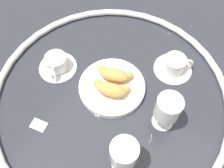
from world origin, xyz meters
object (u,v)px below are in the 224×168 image
(croissant_small, at_px, (114,74))
(sugar_packet, at_px, (39,125))
(pastry_plate, at_px, (112,87))
(juice_glass_right, at_px, (168,109))
(coffee_cup_far, at_px, (174,65))
(juice_glass_left, at_px, (124,154))
(coffee_cup_near, at_px, (56,64))
(croissant_large, at_px, (110,88))

(croissant_small, bearing_deg, sugar_packet, -113.84)
(pastry_plate, bearing_deg, juice_glass_right, -5.56)
(coffee_cup_far, distance_m, sugar_packet, 0.50)
(sugar_packet, bearing_deg, juice_glass_left, -0.80)
(coffee_cup_near, xyz_separation_m, sugar_packet, (0.08, -0.20, -0.02))
(croissant_large, height_order, coffee_cup_far, croissant_large)
(juice_glass_left, bearing_deg, sugar_packet, -172.24)
(croissant_small, bearing_deg, juice_glass_left, -53.54)
(juice_glass_left, height_order, sugar_packet, juice_glass_left)
(coffee_cup_far, relative_size, juice_glass_right, 0.97)
(pastry_plate, relative_size, coffee_cup_far, 1.67)
(juice_glass_left, height_order, juice_glass_right, same)
(croissant_small, height_order, sugar_packet, croissant_small)
(croissant_small, height_order, juice_glass_left, juice_glass_left)
(coffee_cup_near, bearing_deg, sugar_packet, -67.65)
(croissant_large, distance_m, juice_glass_left, 0.24)
(coffee_cup_far, height_order, sugar_packet, coffee_cup_far)
(pastry_plate, distance_m, coffee_cup_far, 0.23)
(croissant_large, height_order, juice_glass_left, juice_glass_left)
(pastry_plate, height_order, croissant_large, croissant_large)
(juice_glass_left, bearing_deg, coffee_cup_far, 91.95)
(juice_glass_right, relative_size, sugar_packet, 2.80)
(juice_glass_right, bearing_deg, croissant_large, -178.97)
(croissant_small, bearing_deg, croissant_large, -71.36)
(sugar_packet, bearing_deg, croissant_large, 49.15)
(croissant_small, bearing_deg, juice_glass_right, -13.03)
(pastry_plate, relative_size, juice_glass_right, 1.62)
(croissant_large, distance_m, coffee_cup_near, 0.22)
(pastry_plate, xyz_separation_m, coffee_cup_near, (-0.21, -0.03, 0.01))
(pastry_plate, distance_m, croissant_large, 0.04)
(croissant_small, bearing_deg, pastry_plate, -71.72)
(coffee_cup_near, bearing_deg, croissant_small, 16.90)
(croissant_large, xyz_separation_m, sugar_packet, (-0.14, -0.21, -0.04))
(juice_glass_left, distance_m, juice_glass_right, 0.18)
(croissant_small, bearing_deg, coffee_cup_near, -163.10)
(pastry_plate, height_order, coffee_cup_far, coffee_cup_far)
(coffee_cup_far, bearing_deg, croissant_small, -135.22)
(juice_glass_left, bearing_deg, croissant_large, 130.64)
(pastry_plate, bearing_deg, croissant_large, -70.90)
(croissant_large, distance_m, sugar_packet, 0.26)
(pastry_plate, relative_size, croissant_small, 1.72)
(pastry_plate, xyz_separation_m, croissant_large, (0.01, -0.02, 0.03))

